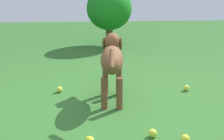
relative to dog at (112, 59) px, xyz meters
The scene contains 8 objects.
ground 0.48m from the dog, 17.11° to the left, with size 14.00×14.00×0.00m, color #2D6026.
dog is the anchor object (origin of this frame).
tennis_ball_0 0.92m from the dog, 17.61° to the left, with size 0.07×0.07×0.07m, color #CBD83C.
tennis_ball_1 1.08m from the dog, 27.91° to the left, with size 0.07×0.07×0.07m, color yellow.
tennis_ball_2 0.97m from the dog, 15.31° to the right, with size 0.07×0.07×0.07m, color #BFD62B.
tennis_ball_3 0.95m from the dog, 102.13° to the left, with size 0.07×0.07×0.07m, color #C9D941.
tennis_ball_4 0.73m from the dog, 113.63° to the right, with size 0.07×0.07×0.07m, color #CCDB40.
shrub_near 2.75m from the dog, behind, with size 0.95×0.85×1.12m.
Camera 1 is at (2.50, -0.28, 1.12)m, focal length 45.46 mm.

